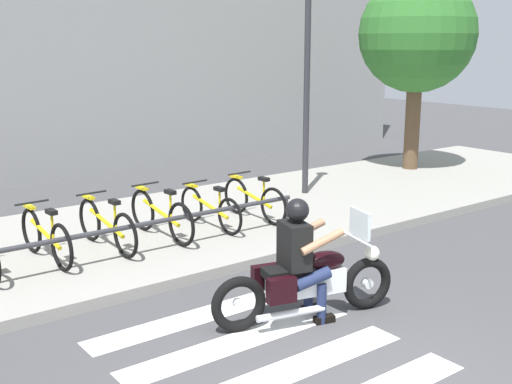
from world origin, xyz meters
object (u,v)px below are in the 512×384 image
rider (301,251)px  bike_rack (123,230)px  bicycle_5 (210,208)px  street_lamp (307,67)px  bicycle_6 (254,199)px  motorcycle (307,282)px  tree_near_rack (417,35)px  bicycle_4 (161,215)px  bicycle_3 (107,225)px  bicycle_2 (46,237)px

rider → bike_rack: (-0.84, 2.76, -0.25)m
bicycle_5 → street_lamp: (2.90, 0.96, 2.15)m
bicycle_6 → motorcycle: bearing=-117.9°
tree_near_rack → bicycle_4: bearing=-169.7°
rider → bicycle_4: rider is taller
rider → bicycle_6: size_ratio=0.89×
rider → bike_rack: 2.89m
bicycle_6 → tree_near_rack: size_ratio=0.35×
bicycle_3 → bicycle_4: (0.89, -0.00, 0.01)m
motorcycle → bike_rack: 2.93m
bicycle_4 → bicycle_5: bearing=0.1°
rider → street_lamp: (3.85, 4.28, 1.81)m
rider → tree_near_rack: 9.21m
motorcycle → bicycle_4: motorcycle is taller
bicycle_2 → bicycle_5: (2.68, 0.00, -0.02)m
bicycle_6 → street_lamp: (2.00, 0.96, 2.13)m
rider → bike_rack: rider is taller
rider → bike_rack: size_ratio=0.24×
bicycle_4 → bicycle_5: 0.89m
bicycle_2 → bicycle_4: (1.79, -0.00, 0.01)m
rider → motorcycle: bearing=-17.5°
bicycle_5 → bicycle_6: bicycle_6 is taller
motorcycle → bicycle_3: motorcycle is taller
street_lamp → motorcycle: bearing=-131.3°
bicycle_2 → bicycle_3: 0.89m
bicycle_2 → bicycle_3: bicycle_3 is taller
bicycle_4 → bicycle_6: size_ratio=1.09×
motorcycle → bicycle_5: (0.88, 3.34, 0.03)m
bicycle_5 → bike_rack: (-1.79, -0.56, 0.09)m
motorcycle → bicycle_5: motorcycle is taller
bicycle_5 → bike_rack: size_ratio=0.27×
bicycle_6 → bicycle_5: bearing=179.9°
bicycle_2 → bike_rack: 1.05m
motorcycle → bicycle_3: size_ratio=1.28×
rider → tree_near_rack: size_ratio=0.31×
bicycle_5 → tree_near_rack: bearing=11.7°
bicycle_5 → street_lamp: street_lamp is taller
motorcycle → bicycle_6: motorcycle is taller
bicycle_5 → street_lamp: 3.73m
rider → tree_near_rack: (7.55, 4.68, 2.42)m
motorcycle → tree_near_rack: (7.48, 4.70, 2.79)m
bicycle_6 → bike_rack: 2.74m
bicycle_4 → bicycle_6: 1.79m
bike_rack → bicycle_5: bearing=17.3°
tree_near_rack → rider: bearing=-148.2°
bicycle_2 → tree_near_rack: 9.78m
bicycle_4 → bike_rack: bicycle_4 is taller
bicycle_3 → rider: bearing=-75.8°
bike_rack → motorcycle: bearing=-71.9°
bicycle_4 → bicycle_6: bicycle_4 is taller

